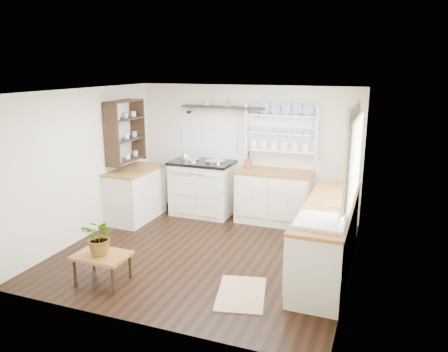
{
  "coord_description": "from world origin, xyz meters",
  "views": [
    {
      "loc": [
        2.32,
        -5.37,
        2.63
      ],
      "look_at": [
        0.2,
        0.25,
        1.1
      ],
      "focal_mm": 35.0,
      "sensor_mm": 36.0,
      "label": 1
    }
  ],
  "objects": [
    {
      "name": "belfast_sink",
      "position": [
        1.7,
        -0.65,
        0.8
      ],
      "size": [
        0.55,
        0.6,
        0.45
      ],
      "color": "white",
      "rests_on": "right_cabinets"
    },
    {
      "name": "floor",
      "position": [
        0.0,
        0.0,
        0.0
      ],
      "size": [
        4.0,
        3.8,
        0.01
      ],
      "primitive_type": "cube",
      "color": "black",
      "rests_on": "ground"
    },
    {
      "name": "back_cabinets",
      "position": [
        0.6,
        1.6,
        0.46
      ],
      "size": [
        1.27,
        0.63,
        0.9
      ],
      "color": "beige",
      "rests_on": "floor"
    },
    {
      "name": "left_shelving",
      "position": [
        -1.84,
        0.9,
        1.55
      ],
      "size": [
        0.28,
        0.8,
        1.05
      ],
      "primitive_type": "cube",
      "color": "black",
      "rests_on": "wall_left"
    },
    {
      "name": "wall_left",
      "position": [
        -2.0,
        0.0,
        1.15
      ],
      "size": [
        0.02,
        3.8,
        2.3
      ],
      "primitive_type": "cube",
      "color": "silver",
      "rests_on": "ground"
    },
    {
      "name": "utensil_crock",
      "position": [
        0.1,
        1.68,
        0.98
      ],
      "size": [
        0.12,
        0.12,
        0.14
      ],
      "primitive_type": "cylinder",
      "color": "brown",
      "rests_on": "back_cabinets"
    },
    {
      "name": "center_table",
      "position": [
        -0.87,
        -1.23,
        0.31
      ],
      "size": [
        0.66,
        0.47,
        0.36
      ],
      "rotation": [
        0.0,
        0.0,
        -0.0
      ],
      "color": "brown",
      "rests_on": "floor"
    },
    {
      "name": "wall_right",
      "position": [
        2.0,
        0.0,
        1.15
      ],
      "size": [
        0.02,
        3.8,
        2.3
      ],
      "primitive_type": "cube",
      "color": "silver",
      "rests_on": "ground"
    },
    {
      "name": "high_shelf",
      "position": [
        -0.4,
        1.78,
        1.91
      ],
      "size": [
        1.5,
        0.29,
        0.16
      ],
      "color": "black",
      "rests_on": "wall_back"
    },
    {
      "name": "window",
      "position": [
        1.95,
        0.15,
        1.56
      ],
      "size": [
        0.08,
        1.55,
        1.22
      ],
      "color": "white",
      "rests_on": "wall_right"
    },
    {
      "name": "potted_plant",
      "position": [
        -0.87,
        -1.23,
        0.59
      ],
      "size": [
        0.44,
        0.39,
        0.47
      ],
      "primitive_type": "imported",
      "rotation": [
        0.0,
        0.0,
        0.05
      ],
      "color": "#3F7233",
      "rests_on": "center_table"
    },
    {
      "name": "left_cabinets",
      "position": [
        -1.7,
        0.9,
        0.46
      ],
      "size": [
        0.62,
        1.13,
        0.9
      ],
      "color": "beige",
      "rests_on": "floor"
    },
    {
      "name": "ceiling",
      "position": [
        0.0,
        0.0,
        2.3
      ],
      "size": [
        4.0,
        3.8,
        0.01
      ],
      "primitive_type": "cube",
      "color": "white",
      "rests_on": "wall_back"
    },
    {
      "name": "aga_cooker",
      "position": [
        -0.71,
        1.57,
        0.5
      ],
      "size": [
        1.1,
        0.76,
        1.01
      ],
      "color": "beige",
      "rests_on": "floor"
    },
    {
      "name": "kettle",
      "position": [
        -0.99,
        1.45,
        1.03
      ],
      "size": [
        0.17,
        0.17,
        0.2
      ],
      "primitive_type": null,
      "color": "silver",
      "rests_on": "aga_cooker"
    },
    {
      "name": "wall_back",
      "position": [
        0.0,
        1.9,
        1.15
      ],
      "size": [
        4.0,
        0.02,
        2.3
      ],
      "primitive_type": "cube",
      "color": "silver",
      "rests_on": "ground"
    },
    {
      "name": "plate_rack",
      "position": [
        0.65,
        1.86,
        1.56
      ],
      "size": [
        1.2,
        0.22,
        0.9
      ],
      "color": "white",
      "rests_on": "wall_back"
    },
    {
      "name": "right_cabinets",
      "position": [
        1.7,
        0.1,
        0.46
      ],
      "size": [
        0.62,
        2.43,
        0.9
      ],
      "color": "beige",
      "rests_on": "floor"
    },
    {
      "name": "floor_rug",
      "position": [
        0.86,
        -0.95,
        0.01
      ],
      "size": [
        0.72,
        0.95,
        0.02
      ],
      "primitive_type": "cube",
      "rotation": [
        0.0,
        0.0,
        0.22
      ],
      "color": "#897850",
      "rests_on": "floor"
    }
  ]
}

